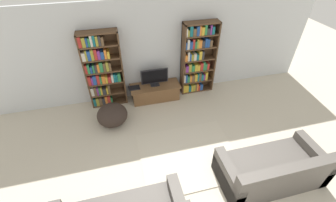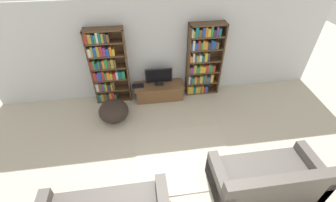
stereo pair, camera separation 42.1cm
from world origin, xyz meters
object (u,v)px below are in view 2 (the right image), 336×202
at_px(couch_right_sofa, 266,179).
at_px(beanbag_ottoman, 114,111).
at_px(bookshelf_right, 203,60).
at_px(tv_stand, 159,91).
at_px(bookshelf_left, 107,67).
at_px(television, 159,76).
at_px(laptop, 138,86).

distance_m(couch_right_sofa, beanbag_ottoman, 3.63).
distance_m(bookshelf_right, couch_right_sofa, 3.28).
distance_m(tv_stand, beanbag_ottoman, 1.41).
bearing_deg(tv_stand, bookshelf_left, 173.78).
height_order(tv_stand, television, television).
bearing_deg(couch_right_sofa, bookshelf_left, 132.39).
distance_m(laptop, beanbag_ottoman, 0.99).
height_order(laptop, beanbag_ottoman, beanbag_ottoman).
bearing_deg(bookshelf_left, laptop, -9.59).
relative_size(bookshelf_left, tv_stand, 1.50).
bearing_deg(bookshelf_left, beanbag_ottoman, -83.45).
bearing_deg(bookshelf_right, television, -174.50).
bearing_deg(television, tv_stand, -90.00).
height_order(tv_stand, beanbag_ottoman, beanbag_ottoman).
bearing_deg(tv_stand, beanbag_ottoman, -149.16).
xyz_separation_m(television, beanbag_ottoman, (-1.21, -0.75, -0.43)).
bearing_deg(tv_stand, couch_right_sofa, -62.31).
bearing_deg(laptop, tv_stand, -1.81).
bearing_deg(bookshelf_right, beanbag_ottoman, -160.27).
bearing_deg(beanbag_ottoman, couch_right_sofa, -39.55).
relative_size(tv_stand, laptop, 4.29).
xyz_separation_m(television, laptop, (-0.57, -0.01, -0.25)).
height_order(tv_stand, couch_right_sofa, couch_right_sofa).
bearing_deg(laptop, couch_right_sofa, -54.68).
height_order(bookshelf_left, television, bookshelf_left).
xyz_separation_m(bookshelf_right, laptop, (-1.77, -0.12, -0.57)).
bearing_deg(bookshelf_left, television, -5.07).
distance_m(bookshelf_right, television, 1.25).
bearing_deg(television, bookshelf_left, 174.93).
bearing_deg(bookshelf_left, bookshelf_right, -0.02).
distance_m(tv_stand, couch_right_sofa, 3.43).
xyz_separation_m(bookshelf_left, tv_stand, (1.31, -0.14, -0.80)).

